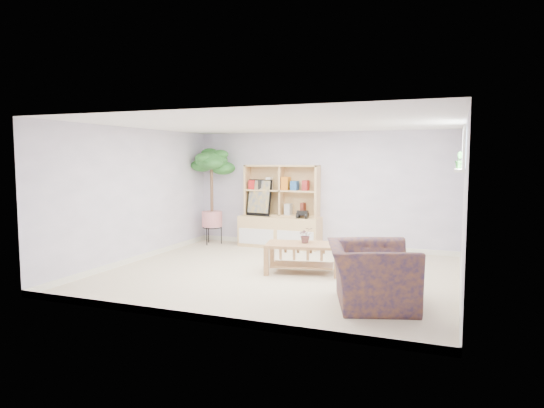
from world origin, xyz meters
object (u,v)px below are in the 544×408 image
(armchair, at_px, (371,270))
(storage_unit, at_px, (280,206))
(coffee_table, at_px, (303,258))
(floor_tree, at_px, (212,196))

(armchair, bearing_deg, storage_unit, 18.60)
(coffee_table, xyz_separation_m, floor_tree, (-2.64, 1.83, 0.80))
(coffee_table, relative_size, floor_tree, 0.57)
(storage_unit, distance_m, floor_tree, 1.52)
(storage_unit, height_order, coffee_table, storage_unit)
(storage_unit, relative_size, floor_tree, 0.82)
(storage_unit, bearing_deg, floor_tree, -172.09)
(floor_tree, bearing_deg, storage_unit, 7.91)
(armchair, bearing_deg, floor_tree, 33.70)
(storage_unit, distance_m, armchair, 4.22)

